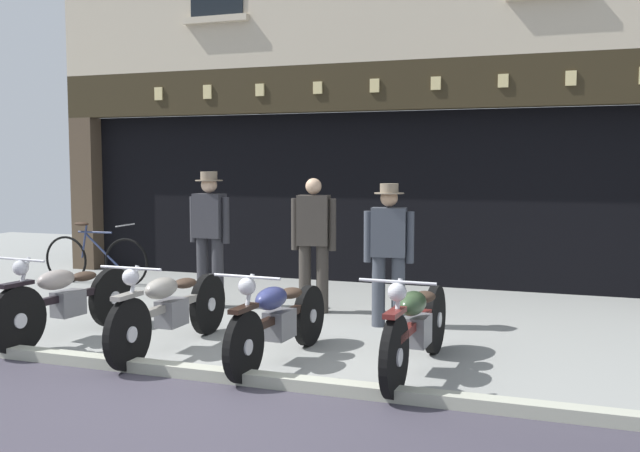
% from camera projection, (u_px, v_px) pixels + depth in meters
% --- Properties ---
extents(ground, '(22.84, 22.00, 0.18)m').
position_uv_depth(ground, '(147.00, 428.00, 5.07)').
color(ground, gray).
extents(shop_facade, '(11.14, 4.42, 6.39)m').
position_uv_depth(shop_facade, '(405.00, 169.00, 12.41)').
color(shop_facade, black).
rests_on(shop_facade, ground).
extents(motorcycle_left, '(0.62, 1.97, 0.92)m').
position_uv_depth(motorcycle_left, '(67.00, 299.00, 7.42)').
color(motorcycle_left, black).
rests_on(motorcycle_left, ground).
extents(motorcycle_center_left, '(0.62, 2.09, 0.92)m').
position_uv_depth(motorcycle_center_left, '(170.00, 308.00, 6.98)').
color(motorcycle_center_left, black).
rests_on(motorcycle_center_left, ground).
extents(motorcycle_center, '(0.62, 1.95, 0.90)m').
position_uv_depth(motorcycle_center, '(278.00, 319.00, 6.56)').
color(motorcycle_center, black).
rests_on(motorcycle_center, ground).
extents(motorcycle_center_right, '(0.62, 2.10, 0.92)m').
position_uv_depth(motorcycle_center_right, '(416.00, 325.00, 6.22)').
color(motorcycle_center_right, black).
rests_on(motorcycle_center_right, ground).
extents(salesman_left, '(0.56, 0.34, 1.72)m').
position_uv_depth(salesman_left, '(210.00, 232.00, 9.09)').
color(salesman_left, '#2D2D33').
rests_on(salesman_left, ground).
extents(shopkeeper_center, '(0.56, 0.27, 1.65)m').
position_uv_depth(shopkeeper_center, '(314.00, 239.00, 8.77)').
color(shopkeeper_center, '#38332D').
rests_on(shopkeeper_center, ground).
extents(salesman_right, '(0.56, 0.33, 1.60)m').
position_uv_depth(salesman_right, '(389.00, 248.00, 7.98)').
color(salesman_right, '#3D424C').
rests_on(salesman_right, ground).
extents(advert_board_near, '(0.74, 0.03, 0.97)m').
position_uv_depth(advert_board_near, '(227.00, 171.00, 11.78)').
color(advert_board_near, silver).
extents(advert_board_far, '(0.77, 0.03, 0.93)m').
position_uv_depth(advert_board_far, '(167.00, 171.00, 12.16)').
color(advert_board_far, silver).
extents(leaning_bicycle, '(1.79, 0.50, 0.96)m').
position_uv_depth(leaning_bicycle, '(95.00, 259.00, 10.90)').
color(leaning_bicycle, black).
rests_on(leaning_bicycle, ground).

